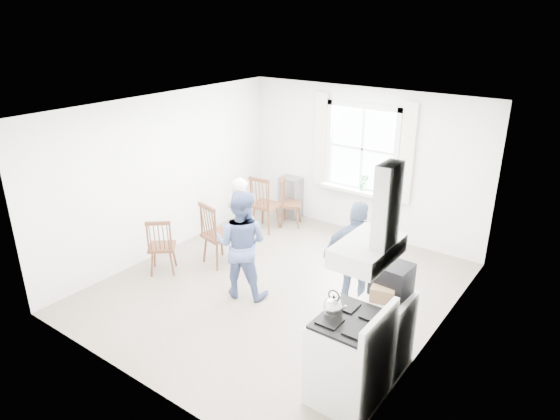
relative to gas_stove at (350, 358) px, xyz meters
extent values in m
cube|color=gray|center=(-1.91, 1.35, -0.49)|extent=(4.62, 5.12, 0.02)
cube|color=silver|center=(-1.91, 3.87, 0.82)|extent=(4.62, 0.04, 2.64)
cube|color=silver|center=(-1.91, -1.17, 0.82)|extent=(4.62, 0.04, 2.64)
cube|color=silver|center=(-4.18, 1.35, 0.82)|extent=(0.04, 5.12, 2.64)
cube|color=silver|center=(0.36, 1.35, 0.82)|extent=(0.04, 5.12, 2.64)
cube|color=white|center=(-1.91, 1.35, 2.13)|extent=(4.62, 5.12, 0.02)
cube|color=white|center=(-1.91, 3.83, 1.07)|extent=(1.20, 0.02, 1.40)
cube|color=silver|center=(-1.91, 3.80, 1.81)|extent=(1.38, 0.09, 0.09)
cube|color=silver|center=(-1.91, 3.80, 0.32)|extent=(1.38, 0.09, 0.09)
cube|color=silver|center=(-2.56, 3.80, 1.07)|extent=(0.09, 0.09, 1.58)
cube|color=silver|center=(-1.27, 3.80, 1.07)|extent=(0.09, 0.09, 1.58)
cube|color=silver|center=(-1.91, 3.73, 0.34)|extent=(1.38, 0.24, 0.06)
cube|color=beige|center=(-2.73, 3.79, 1.12)|extent=(0.24, 0.05, 1.70)
cube|color=beige|center=(-1.09, 3.79, 1.12)|extent=(0.24, 0.05, 1.70)
cube|color=silver|center=(0.11, 0.00, 1.26)|extent=(0.45, 0.76, 0.18)
cube|color=silver|center=(0.26, 0.00, 1.73)|extent=(0.14, 0.30, 0.76)
cube|color=slate|center=(-3.31, 3.68, -0.08)|extent=(0.40, 0.30, 0.80)
cube|color=silver|center=(-0.01, 0.00, -0.02)|extent=(0.65, 0.76, 0.92)
cube|color=black|center=(-0.01, 0.00, 0.45)|extent=(0.61, 0.72, 0.03)
cube|color=silver|center=(0.29, 0.00, 0.54)|extent=(0.06, 0.76, 0.20)
cylinder|color=silver|center=(-0.35, 0.00, 0.22)|extent=(0.02, 0.61, 0.02)
sphere|color=silver|center=(-0.19, -0.05, 0.57)|extent=(0.21, 0.21, 0.21)
cylinder|color=silver|center=(-0.19, -0.05, 0.51)|extent=(0.18, 0.18, 0.04)
torus|color=black|center=(-0.19, -0.05, 0.69)|extent=(0.13, 0.02, 0.13)
cube|color=silver|center=(0.07, 0.70, -0.03)|extent=(0.50, 0.55, 0.90)
cube|color=black|center=(0.06, 0.76, 0.51)|extent=(0.41, 0.37, 0.19)
cube|color=black|center=(0.06, 0.76, 0.68)|extent=(0.41, 0.37, 0.16)
cube|color=#9A734A|center=(0.06, 0.57, 0.50)|extent=(0.28, 0.23, 0.16)
cube|color=#4B2818|center=(-3.33, 2.91, -0.01)|extent=(0.48, 0.46, 0.05)
cube|color=#4B2818|center=(-3.31, 2.72, 0.28)|extent=(0.43, 0.10, 0.57)
cylinder|color=#4B2818|center=(-3.33, 2.91, -0.26)|extent=(0.04, 0.04, 0.46)
cube|color=#4B2818|center=(-3.11, 1.42, -0.01)|extent=(0.53, 0.51, 0.05)
cube|color=#4B2818|center=(-3.16, 1.24, 0.28)|extent=(0.43, 0.16, 0.57)
cylinder|color=#4B2818|center=(-3.11, 1.42, -0.26)|extent=(0.04, 0.04, 0.45)
cube|color=#4B2818|center=(-3.62, 0.70, -0.07)|extent=(0.54, 0.53, 0.05)
cube|color=#4B2818|center=(-3.51, 0.58, 0.18)|extent=(0.32, 0.28, 0.50)
cylinder|color=#4B2818|center=(-3.62, 0.70, -0.28)|extent=(0.03, 0.03, 0.40)
imported|color=silver|center=(-2.87, 1.69, 0.22)|extent=(0.55, 0.55, 1.41)
imported|color=#4E5E91|center=(-2.21, 0.92, 0.30)|extent=(0.97, 0.97, 1.56)
imported|color=navy|center=(-0.70, 1.44, 0.30)|extent=(1.09, 1.09, 1.58)
imported|color=#367B39|center=(-1.79, 3.71, 0.51)|extent=(0.19, 0.19, 0.30)
cube|color=#4B2818|center=(-3.06, 3.35, -0.07)|extent=(0.51, 0.52, 0.05)
cube|color=#4B2818|center=(-3.21, 3.27, 0.18)|extent=(0.22, 0.36, 0.50)
cylinder|color=#4B2818|center=(-3.06, 3.35, -0.28)|extent=(0.03, 0.03, 0.40)
camera|label=1|loc=(1.87, -3.77, 3.29)|focal=32.00mm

